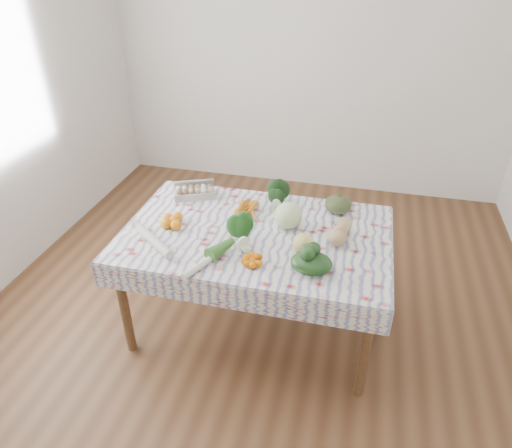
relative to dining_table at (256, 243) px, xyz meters
name	(u,v)px	position (x,y,z in m)	size (l,w,h in m)	color
ground	(256,321)	(0.00, 0.00, -0.68)	(4.50, 4.50, 0.00)	#52321C
wall_back	(312,52)	(0.00, 2.25, 0.72)	(4.00, 0.04, 2.80)	white
dining_table	(256,243)	(0.00, 0.00, 0.00)	(1.60, 1.00, 0.75)	brown
tablecloth	(256,233)	(0.00, 0.00, 0.08)	(1.66, 1.06, 0.01)	white
egg_carton	(195,193)	(-0.53, 0.33, 0.12)	(0.28, 0.11, 0.08)	#B8B8B3
carrot_bunch	(245,211)	(-0.12, 0.20, 0.11)	(0.25, 0.22, 0.04)	orange
kale_bunch	(277,196)	(0.06, 0.37, 0.15)	(0.15, 0.13, 0.13)	#163413
kabocha_squash	(338,204)	(0.47, 0.37, 0.14)	(0.18, 0.18, 0.12)	#3A4824
cabbage	(288,216)	(0.18, 0.10, 0.17)	(0.17, 0.17, 0.17)	beige
butternut_squash	(340,231)	(0.51, 0.05, 0.14)	(0.11, 0.25, 0.11)	tan
orange_cluster	(174,221)	(-0.52, -0.05, 0.12)	(0.21, 0.21, 0.07)	orange
broccoli	(241,235)	(-0.06, -0.14, 0.14)	(0.16, 0.16, 0.12)	#1A4E16
mandarin_cluster	(253,260)	(0.06, -0.32, 0.11)	(0.15, 0.15, 0.05)	#D76704
grapefruit	(303,243)	(0.32, -0.14, 0.14)	(0.12, 0.12, 0.12)	#CEC563
spinach_bag	(311,263)	(0.39, -0.31, 0.13)	(0.23, 0.18, 0.10)	#163313
daikon	(154,241)	(-0.56, -0.28, 0.11)	(0.06, 0.06, 0.40)	beige
leek	(208,260)	(-0.18, -0.38, 0.11)	(0.04, 0.04, 0.39)	silver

